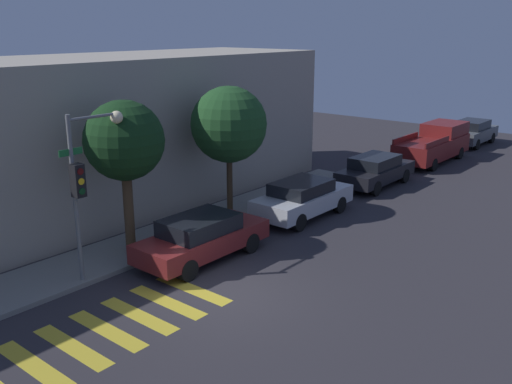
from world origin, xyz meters
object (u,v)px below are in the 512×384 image
Objects in this scene: pickup_truck at (434,143)px; sedan_far_end at (375,170)px; sedan_near_corner at (202,237)px; sedan_tail_of_row at (472,132)px; sedan_middle at (302,198)px; tree_midblock at (229,125)px; tree_near_corner at (124,142)px; traffic_light_pole at (87,170)px.

sedan_far_end is at bearing 180.00° from pickup_truck.
sedan_near_corner is at bearing 180.00° from sedan_far_end.
pickup_truck is 5.67m from sedan_tail_of_row.
pickup_truck is at bearing -0.00° from sedan_far_end.
sedan_near_corner is 0.78× the size of pickup_truck.
sedan_middle reaches higher than sedan_near_corner.
tree_midblock is (-19.63, 2.06, 2.76)m from sedan_tail_of_row.
sedan_near_corner is 3.72m from tree_near_corner.
sedan_near_corner is at bearing -22.78° from traffic_light_pole.
tree_near_corner is 0.99× the size of tree_midblock.
traffic_light_pole is 26.34m from sedan_tail_of_row.
tree_midblock is (-7.48, 2.06, 2.80)m from sedan_far_end.
tree_near_corner reaches higher than pickup_truck.
tree_midblock reaches higher than sedan_middle.
tree_midblock is at bearing 6.87° from traffic_light_pole.
pickup_truck reaches higher than sedan_tail_of_row.
tree_midblock reaches higher than pickup_truck.
sedan_far_end is 1.02× the size of sedan_tail_of_row.
sedan_middle reaches higher than sedan_far_end.
tree_near_corner reaches higher than sedan_tail_of_row.
sedan_far_end is at bearing -15.38° from tree_midblock.
sedan_middle is at bearing -8.61° from traffic_light_pole.
traffic_light_pole is 8.82m from sedan_middle.
sedan_tail_of_row is (26.20, -1.27, -2.46)m from traffic_light_pole.
pickup_truck reaches higher than sedan_middle.
tree_near_corner is at bearing 173.70° from pickup_truck.
traffic_light_pole reaches higher than sedan_middle.
traffic_light_pole is 20.70m from pickup_truck.
sedan_far_end is at bearing 0.00° from sedan_near_corner.
pickup_truck is (17.52, -0.00, 0.21)m from sedan_near_corner.
sedan_tail_of_row is (23.18, 0.00, 0.04)m from sedan_near_corner.
sedan_far_end is 8.25m from tree_midblock.
traffic_light_pole is at bearing 171.39° from sedan_middle.
sedan_far_end is (5.68, 0.00, -0.01)m from sedan_middle.
sedan_tail_of_row is 19.93m from tree_midblock.
traffic_light_pole is at bearing -157.35° from tree_near_corner.
sedan_middle is 12.17m from pickup_truck.
pickup_truck is 1.15× the size of tree_midblock.
sedan_near_corner is 1.02× the size of sedan_middle.
tree_near_corner is (-12.15, 2.06, 2.89)m from sedan_far_end.
traffic_light_pole is at bearing 157.22° from sedan_near_corner.
sedan_tail_of_row reaches higher than sedan_middle.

